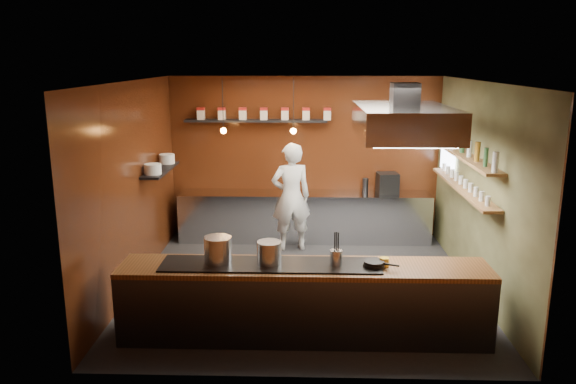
{
  "coord_description": "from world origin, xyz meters",
  "views": [
    {
      "loc": [
        -0.01,
        -7.86,
        3.31
      ],
      "look_at": [
        -0.25,
        0.4,
        1.34
      ],
      "focal_mm": 35.0,
      "sensor_mm": 36.0,
      "label": 1
    }
  ],
  "objects_px": {
    "stockpot_large": "(218,250)",
    "stockpot_small": "(269,253)",
    "chef": "(291,197)",
    "extractor_hood": "(404,121)",
    "espresso_machine": "(387,183)"
  },
  "relations": [
    {
      "from": "stockpot_small",
      "to": "extractor_hood",
      "type": "bearing_deg",
      "value": 34.94
    },
    {
      "from": "chef",
      "to": "extractor_hood",
      "type": "bearing_deg",
      "value": 112.46
    },
    {
      "from": "stockpot_large",
      "to": "espresso_machine",
      "type": "distance_m",
      "value": 4.6
    },
    {
      "from": "stockpot_large",
      "to": "chef",
      "type": "height_order",
      "value": "chef"
    },
    {
      "from": "espresso_machine",
      "to": "chef",
      "type": "relative_size",
      "value": 0.19
    },
    {
      "from": "stockpot_large",
      "to": "chef",
      "type": "distance_m",
      "value": 3.32
    },
    {
      "from": "stockpot_large",
      "to": "stockpot_small",
      "type": "distance_m",
      "value": 0.61
    },
    {
      "from": "chef",
      "to": "stockpot_small",
      "type": "bearing_deg",
      "value": 72.31
    },
    {
      "from": "espresso_machine",
      "to": "chef",
      "type": "xyz_separation_m",
      "value": [
        -1.76,
        -0.61,
        -0.13
      ]
    },
    {
      "from": "chef",
      "to": "espresso_machine",
      "type": "bearing_deg",
      "value": -175.53
    },
    {
      "from": "stockpot_large",
      "to": "stockpot_small",
      "type": "xyz_separation_m",
      "value": [
        0.61,
        -0.02,
        -0.02
      ]
    },
    {
      "from": "stockpot_small",
      "to": "chef",
      "type": "height_order",
      "value": "chef"
    },
    {
      "from": "extractor_hood",
      "to": "chef",
      "type": "xyz_separation_m",
      "value": [
        -1.54,
        2.04,
        -1.55
      ]
    },
    {
      "from": "extractor_hood",
      "to": "stockpot_small",
      "type": "bearing_deg",
      "value": -145.06
    },
    {
      "from": "stockpot_small",
      "to": "espresso_machine",
      "type": "xyz_separation_m",
      "value": [
        1.94,
        3.84,
        0.01
      ]
    }
  ]
}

